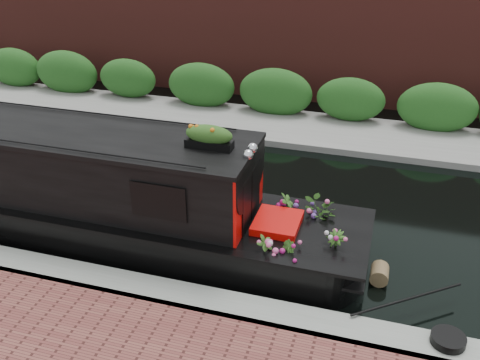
# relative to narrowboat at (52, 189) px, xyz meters

# --- Properties ---
(ground) EXTENTS (80.00, 80.00, 0.00)m
(ground) POSITION_rel_narrowboat_xyz_m (2.62, 1.76, -0.79)
(ground) COLOR black
(ground) RESTS_ON ground
(near_bank_coping) EXTENTS (40.00, 0.60, 0.50)m
(near_bank_coping) POSITION_rel_narrowboat_xyz_m (2.62, -1.54, -0.79)
(near_bank_coping) COLOR gray
(near_bank_coping) RESTS_ON ground
(far_bank_path) EXTENTS (40.00, 2.40, 0.34)m
(far_bank_path) POSITION_rel_narrowboat_xyz_m (2.62, 5.96, -0.79)
(far_bank_path) COLOR gray
(far_bank_path) RESTS_ON ground
(far_hedge) EXTENTS (40.00, 1.10, 2.80)m
(far_hedge) POSITION_rel_narrowboat_xyz_m (2.62, 6.86, -0.79)
(far_hedge) COLOR #23571D
(far_hedge) RESTS_ON ground
(far_brick_wall) EXTENTS (40.00, 1.00, 8.00)m
(far_brick_wall) POSITION_rel_narrowboat_xyz_m (2.62, 8.96, -0.79)
(far_brick_wall) COLOR #5C241F
(far_brick_wall) RESTS_ON ground
(narrowboat) EXTENTS (11.39, 2.00, 2.68)m
(narrowboat) POSITION_rel_narrowboat_xyz_m (0.00, 0.00, 0.00)
(narrowboat) COLOR black
(narrowboat) RESTS_ON ground
(rope_fender) EXTENTS (0.30, 0.37, 0.30)m
(rope_fender) POSITION_rel_narrowboat_xyz_m (6.16, -0.00, -0.64)
(rope_fender) COLOR brown
(rope_fender) RESTS_ON ground
(coiled_mooring_rope) EXTENTS (0.48, 0.48, 0.12)m
(coiled_mooring_rope) POSITION_rel_narrowboat_xyz_m (7.16, -1.43, -0.48)
(coiled_mooring_rope) COLOR black
(coiled_mooring_rope) RESTS_ON near_bank_coping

